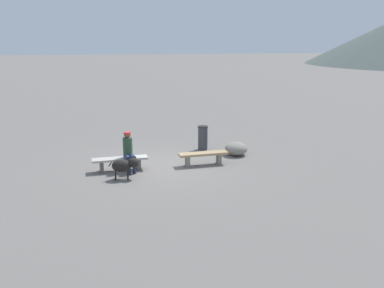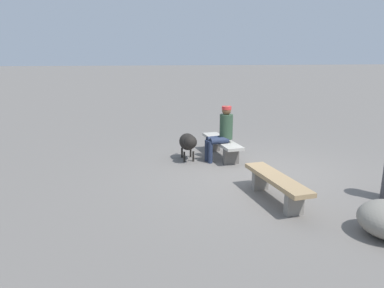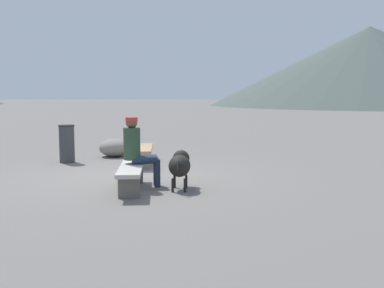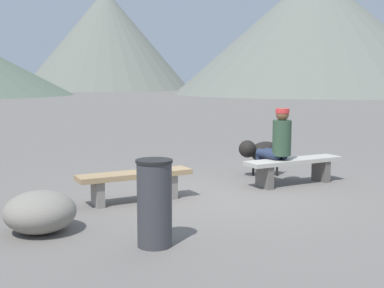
% 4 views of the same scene
% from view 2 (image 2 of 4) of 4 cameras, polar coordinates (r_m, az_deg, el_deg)
% --- Properties ---
extents(ground, '(210.00, 210.00, 0.06)m').
position_cam_2_polar(ground, '(7.46, 9.98, -5.03)').
color(ground, slate).
extents(bench_left, '(1.70, 0.49, 0.44)m').
position_cam_2_polar(bench_left, '(6.07, 13.51, -6.13)').
color(bench_left, gray).
rests_on(bench_left, ground).
extents(bench_right, '(1.80, 0.52, 0.43)m').
position_cam_2_polar(bench_right, '(8.53, 4.83, -0.06)').
color(bench_right, '#605B56').
rests_on(bench_right, ground).
extents(seated_person, '(0.40, 0.66, 1.29)m').
position_cam_2_polar(seated_person, '(8.15, 4.94, 2.23)').
color(seated_person, '#2D4733').
rests_on(seated_person, ground).
extents(dog, '(0.91, 0.41, 0.67)m').
position_cam_2_polar(dog, '(8.17, -0.63, 0.33)').
color(dog, black).
rests_on(dog, ground).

